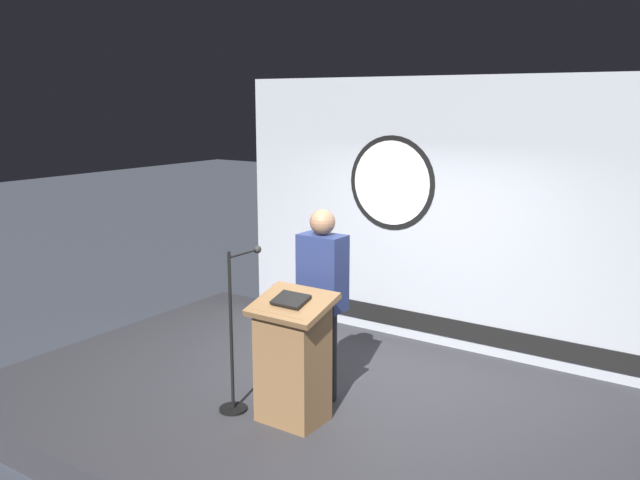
# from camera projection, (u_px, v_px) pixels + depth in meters

# --- Properties ---
(ground_plane) EXTENTS (40.00, 40.00, 0.00)m
(ground_plane) POSITION_uv_depth(u_px,v_px,m) (340.00, 433.00, 6.01)
(ground_plane) COLOR #383D47
(stage_platform) EXTENTS (6.40, 4.00, 0.30)m
(stage_platform) POSITION_uv_depth(u_px,v_px,m) (340.00, 417.00, 5.98)
(stage_platform) COLOR #333338
(stage_platform) RESTS_ON ground
(banner_display) EXTENTS (4.79, 0.12, 2.87)m
(banner_display) POSITION_uv_depth(u_px,v_px,m) (433.00, 214.00, 7.16)
(banner_display) COLOR #B2B7C1
(banner_display) RESTS_ON stage_platform
(podium) EXTENTS (0.64, 0.49, 1.10)m
(podium) POSITION_uv_depth(u_px,v_px,m) (293.00, 360.00, 5.51)
(podium) COLOR olive
(podium) RESTS_ON stage_platform
(speaker_person) EXTENTS (0.40, 0.26, 1.72)m
(speaker_person) POSITION_uv_depth(u_px,v_px,m) (322.00, 304.00, 5.84)
(speaker_person) COLOR black
(speaker_person) RESTS_ON stage_platform
(microphone_stand) EXTENTS (0.24, 0.52, 1.41)m
(microphone_stand) POSITION_uv_depth(u_px,v_px,m) (236.00, 355.00, 5.73)
(microphone_stand) COLOR black
(microphone_stand) RESTS_ON stage_platform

